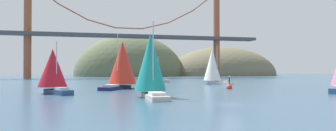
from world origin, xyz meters
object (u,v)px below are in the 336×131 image
object	(u,v)px
sailboat_teal_sail	(151,64)
channel_buoy	(229,87)
sailboat_crimson_sail	(53,70)
sailboat_white_mainsail	(213,66)
sailboat_scarlet_sail	(122,64)
sailboat_yellow_sail	(155,68)

from	to	relation	value
sailboat_teal_sail	channel_buoy	size ratio (longest dim) A/B	3.63
sailboat_crimson_sail	sailboat_white_mainsail	bearing A→B (deg)	31.60
sailboat_scarlet_sail	sailboat_teal_sail	size ratio (longest dim) A/B	1.05
sailboat_crimson_sail	sailboat_yellow_sail	world-z (taller)	sailboat_crimson_sail
sailboat_crimson_sail	sailboat_white_mainsail	size ratio (longest dim) A/B	0.82
sailboat_scarlet_sail	sailboat_teal_sail	distance (m)	18.35
sailboat_teal_sail	channel_buoy	distance (m)	21.62
sailboat_teal_sail	sailboat_yellow_sail	bearing A→B (deg)	78.26
sailboat_scarlet_sail	sailboat_crimson_sail	size ratio (longest dim) A/B	1.32
sailboat_white_mainsail	sailboat_teal_sail	bearing A→B (deg)	-124.76
sailboat_yellow_sail	sailboat_scarlet_sail	bearing A→B (deg)	-114.26
sailboat_yellow_sail	sailboat_white_mainsail	bearing A→B (deg)	-46.86
sailboat_scarlet_sail	sailboat_white_mainsail	world-z (taller)	sailboat_scarlet_sail
sailboat_scarlet_sail	channel_buoy	distance (m)	20.39
sailboat_white_mainsail	channel_buoy	world-z (taller)	sailboat_white_mainsail
sailboat_yellow_sail	channel_buoy	distance (m)	31.21
sailboat_scarlet_sail	sailboat_crimson_sail	distance (m)	14.21
sailboat_scarlet_sail	sailboat_white_mainsail	size ratio (longest dim) A/B	1.08
sailboat_crimson_sail	channel_buoy	world-z (taller)	sailboat_crimson_sail
sailboat_white_mainsail	channel_buoy	xyz separation A→B (m)	(-3.78, -17.20, -4.13)
sailboat_teal_sail	sailboat_yellow_sail	size ratio (longest dim) A/B	1.33
sailboat_white_mainsail	sailboat_scarlet_sail	bearing A→B (deg)	-152.91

